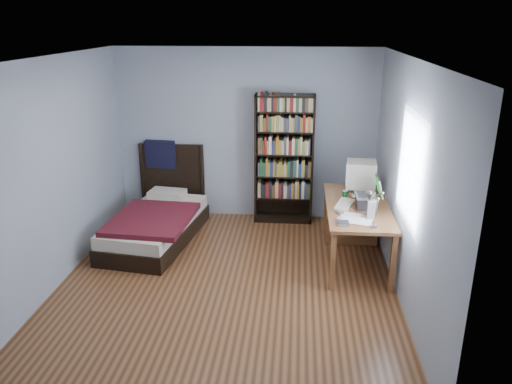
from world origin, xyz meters
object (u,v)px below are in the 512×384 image
(desk_lamp, at_px, (371,200))
(speaker, at_px, (372,209))
(keyboard, at_px, (344,205))
(desk, at_px, (352,215))
(laptop, at_px, (367,199))
(bed, at_px, (157,220))
(soda_can, at_px, (345,195))
(bookshelf, at_px, (284,159))
(crt_monitor, at_px, (360,175))

(desk_lamp, relative_size, speaker, 2.72)
(keyboard, height_order, speaker, speaker)
(desk, bearing_deg, laptop, -79.90)
(desk_lamp, relative_size, bed, 0.26)
(keyboard, bearing_deg, desk_lamp, -63.73)
(keyboard, bearing_deg, speaker, -35.89)
(speaker, relative_size, bed, 0.10)
(keyboard, relative_size, soda_can, 3.89)
(speaker, distance_m, bookshelf, 1.93)
(desk, xyz_separation_m, keyboard, (-0.16, -0.50, 0.33))
(laptop, xyz_separation_m, speaker, (0.02, -0.32, -0.01))
(crt_monitor, xyz_separation_m, soda_can, (-0.21, -0.27, -0.19))
(desk, distance_m, bookshelf, 1.32)
(desk_lamp, bearing_deg, desk, 89.90)
(keyboard, xyz_separation_m, speaker, (0.27, -0.36, 0.08))
(laptop, xyz_separation_m, bed, (-2.72, 0.50, -0.58))
(bookshelf, bearing_deg, crt_monitor, -37.22)
(keyboard, distance_m, bed, 2.56)
(crt_monitor, bearing_deg, bookshelf, 142.78)
(soda_can, bearing_deg, laptop, -48.64)
(laptop, distance_m, speaker, 0.32)
(speaker, xyz_separation_m, bed, (-2.74, 0.83, -0.57))
(bookshelf, bearing_deg, soda_can, -52.32)
(crt_monitor, relative_size, desk_lamp, 0.79)
(laptop, height_order, bed, bed)
(soda_can, bearing_deg, crt_monitor, 51.79)
(desk_lamp, distance_m, bed, 3.13)
(keyboard, relative_size, bookshelf, 0.22)
(crt_monitor, height_order, soda_can, crt_monitor)
(desk, relative_size, bed, 0.80)
(speaker, bearing_deg, bed, 167.10)
(desk_lamp, xyz_separation_m, soda_can, (-0.14, 1.21, -0.38))
(laptop, relative_size, bookshelf, 0.20)
(bookshelf, bearing_deg, desk, -39.23)
(soda_can, bearing_deg, bed, 174.66)
(desk, relative_size, soda_can, 15.19)
(bookshelf, bearing_deg, desk_lamp, -67.34)
(keyboard, xyz_separation_m, bookshelf, (-0.77, 1.26, 0.20))
(desk, bearing_deg, bed, -179.35)
(keyboard, height_order, soda_can, soda_can)
(desk, xyz_separation_m, bookshelf, (-0.94, 0.76, 0.52))
(laptop, distance_m, soda_can, 0.36)
(desk_lamp, xyz_separation_m, bookshelf, (-0.93, 2.23, -0.22))
(desk_lamp, xyz_separation_m, speaker, (0.11, 0.62, -0.34))
(laptop, xyz_separation_m, keyboard, (-0.26, 0.04, -0.09))
(bed, bearing_deg, laptop, -10.45)
(desk, distance_m, soda_can, 0.47)
(soda_can, height_order, bookshelf, bookshelf)
(desk, relative_size, keyboard, 3.90)
(desk_lamp, bearing_deg, soda_can, 96.63)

